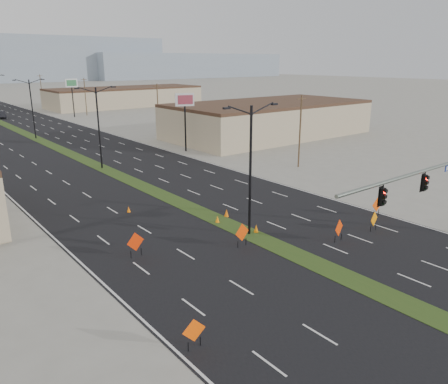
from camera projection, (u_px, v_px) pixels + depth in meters
ground at (387, 296)px, 25.31m from camera, size 600.00×600.00×0.00m
building_se_near at (269, 120)px, 78.48m from camera, size 36.00×18.00×5.50m
building_se_far at (125, 97)px, 129.61m from camera, size 44.00×16.00×5.00m
mesa_east at (186, 66)px, 347.16m from camera, size 160.00×50.00×18.00m
signal_mast at (437, 184)px, 30.52m from camera, size 16.30×0.60×8.00m
streetlight_0 at (250, 167)px, 32.73m from camera, size 5.15×0.24×10.02m
streetlight_1 at (99, 125)px, 53.70m from camera, size 5.15×0.24×10.02m
streetlight_2 at (32, 107)px, 74.66m from camera, size 5.15×0.24×10.02m
utility_pole_0 at (300, 131)px, 54.60m from camera, size 1.60×0.20×9.00m
utility_pole_1 at (158, 108)px, 80.81m from camera, size 1.60×0.20×9.00m
utility_pole_2 at (85, 96)px, 107.02m from camera, size 1.60×0.20×9.00m
utility_pole_3 at (41, 89)px, 133.23m from camera, size 1.60×0.20×9.00m
car_mid at (1, 115)px, 102.61m from camera, size 2.19×5.06×1.62m
construction_sign_0 at (194, 331)px, 20.43m from camera, size 1.19×0.22×1.59m
construction_sign_1 at (135, 243)px, 30.04m from camera, size 1.36×0.20×1.82m
construction_sign_2 at (242, 233)px, 31.72m from camera, size 1.35×0.16×1.80m
construction_sign_3 at (339, 229)px, 32.65m from camera, size 1.28×0.37×1.74m
construction_sign_4 at (374, 220)px, 34.70m from camera, size 1.20×0.27×1.62m
construction_sign_5 at (377, 205)px, 38.01m from camera, size 1.28×0.13×1.70m
cone_0 at (256, 229)px, 34.53m from camera, size 0.51×0.51×0.66m
cone_1 at (217, 219)px, 36.65m from camera, size 0.41×0.41×0.60m
cone_2 at (226, 213)px, 38.02m from camera, size 0.54×0.54×0.68m
cone_3 at (129, 209)px, 39.19m from camera, size 0.38×0.38×0.55m
pole_sign_east_near at (185, 105)px, 63.71m from camera, size 2.72×1.33×8.54m
pole_sign_east_far at (72, 86)px, 103.09m from camera, size 2.92×0.44×8.94m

